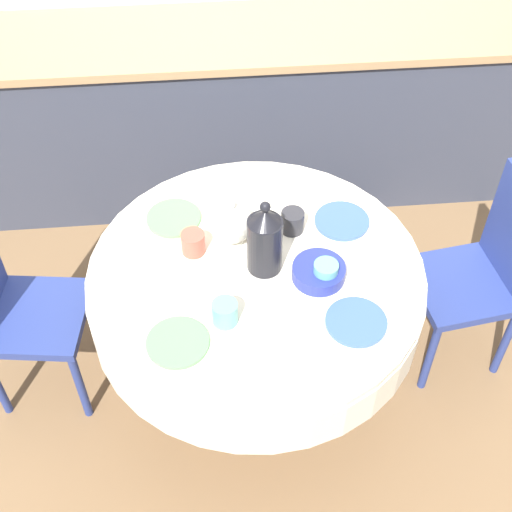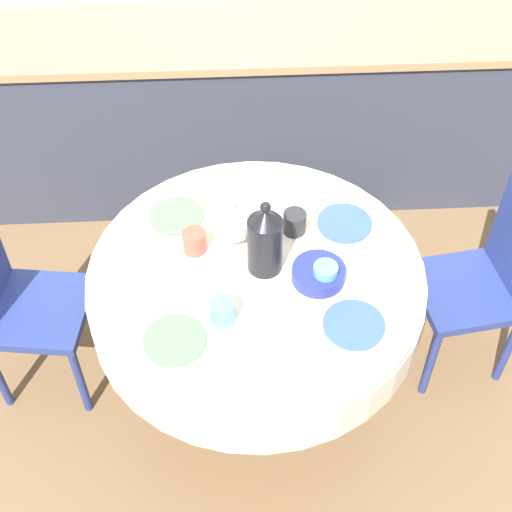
{
  "view_description": "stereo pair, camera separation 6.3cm",
  "coord_description": "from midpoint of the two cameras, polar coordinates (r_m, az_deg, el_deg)",
  "views": [
    {
      "loc": [
        -0.16,
        -1.74,
        2.75
      ],
      "look_at": [
        0.0,
        0.0,
        0.85
      ],
      "focal_mm": 50.0,
      "sensor_mm": 36.0,
      "label": 1
    },
    {
      "loc": [
        -0.09,
        -1.74,
        2.75
      ],
      "look_at": [
        0.0,
        0.0,
        0.85
      ],
      "focal_mm": 50.0,
      "sensor_mm": 36.0,
      "label": 2
    }
  ],
  "objects": [
    {
      "name": "ground_plane",
      "position": [
        3.26,
        0.57,
        -10.24
      ],
      "size": [
        12.0,
        12.0,
        0.0
      ],
      "primitive_type": "plane",
      "color": "brown"
    },
    {
      "name": "kitchen_counter",
      "position": [
        3.87,
        -0.63,
        11.4
      ],
      "size": [
        3.24,
        0.64,
        0.95
      ],
      "color": "#383D4C",
      "rests_on": "ground_plane"
    },
    {
      "name": "dining_table",
      "position": [
        2.73,
        0.67,
        -2.94
      ],
      "size": [
        1.27,
        1.27,
        0.77
      ],
      "color": "brown",
      "rests_on": "ground_plane"
    },
    {
      "name": "chair_left",
      "position": [
        3.11,
        18.57,
        -1.47
      ],
      "size": [
        0.45,
        0.45,
        0.95
      ],
      "rotation": [
        0.0,
        0.0,
        -4.57
      ],
      "color": "navy",
      "rests_on": "ground_plane"
    },
    {
      "name": "chair_right",
      "position": [
        3.03,
        -18.19,
        -3.12
      ],
      "size": [
        0.45,
        0.45,
        0.95
      ],
      "rotation": [
        0.0,
        0.0,
        -1.7
      ],
      "color": "navy",
      "rests_on": "ground_plane"
    },
    {
      "name": "plate_near_left",
      "position": [
        2.44,
        -5.8,
        -6.73
      ],
      "size": [
        0.22,
        0.22,
        0.01
      ],
      "primitive_type": "cylinder",
      "color": "#5BA85B",
      "rests_on": "dining_table"
    },
    {
      "name": "cup_near_left",
      "position": [
        2.46,
        -1.96,
        -4.49
      ],
      "size": [
        0.09,
        0.09,
        0.09
      ],
      "primitive_type": "cylinder",
      "color": "#5BA39E",
      "rests_on": "dining_table"
    },
    {
      "name": "plate_near_right",
      "position": [
        2.5,
        8.56,
        -5.48
      ],
      "size": [
        0.22,
        0.22,
        0.01
      ],
      "primitive_type": "cylinder",
      "color": "#3856AD",
      "rests_on": "dining_table"
    },
    {
      "name": "cup_near_right",
      "position": [
        2.58,
        6.25,
        -1.53
      ],
      "size": [
        0.09,
        0.09,
        0.09
      ],
      "primitive_type": "cylinder",
      "color": "#5BA39E",
      "rests_on": "dining_table"
    },
    {
      "name": "plate_far_left",
      "position": [
        2.84,
        -5.75,
        3.19
      ],
      "size": [
        0.22,
        0.22,
        0.01
      ],
      "primitive_type": "cylinder",
      "color": "#5BA85B",
      "rests_on": "dining_table"
    },
    {
      "name": "cup_far_left",
      "position": [
        2.68,
        -4.29,
        1.18
      ],
      "size": [
        0.09,
        0.09,
        0.09
      ],
      "primitive_type": "cylinder",
      "color": "#CC4C3D",
      "rests_on": "dining_table"
    },
    {
      "name": "plate_far_right",
      "position": [
        2.82,
        7.73,
        2.61
      ],
      "size": [
        0.22,
        0.22,
        0.01
      ],
      "primitive_type": "cylinder",
      "color": "#3856AD",
      "rests_on": "dining_table"
    },
    {
      "name": "cup_far_right",
      "position": [
        2.75,
        3.76,
        2.7
      ],
      "size": [
        0.09,
        0.09,
        0.09
      ],
      "primitive_type": "cylinder",
      "color": "#28282D",
      "rests_on": "dining_table"
    },
    {
      "name": "coffee_carafe",
      "position": [
        2.55,
        1.44,
        1.25
      ],
      "size": [
        0.13,
        0.13,
        0.32
      ],
      "color": "black",
      "rests_on": "dining_table"
    },
    {
      "name": "teapot",
      "position": [
        2.68,
        -1.09,
        2.69
      ],
      "size": [
        0.22,
        0.16,
        0.21
      ],
      "color": "silver",
      "rests_on": "dining_table"
    },
    {
      "name": "fruit_bowl",
      "position": [
        2.6,
        5.71,
        -1.44
      ],
      "size": [
        0.2,
        0.2,
        0.06
      ],
      "primitive_type": "cylinder",
      "color": "navy",
      "rests_on": "dining_table"
    }
  ]
}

